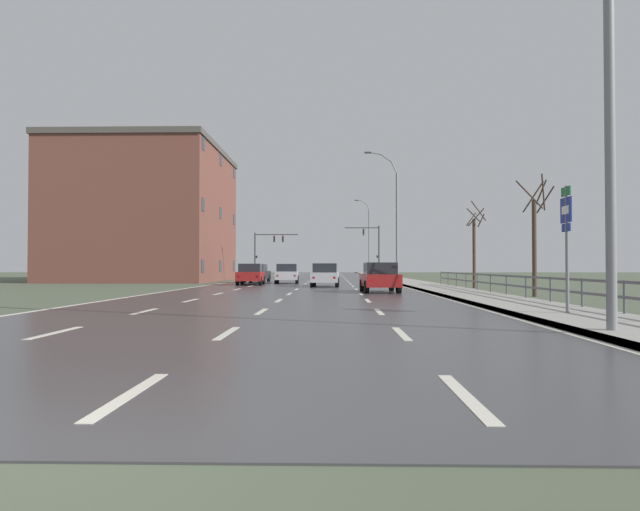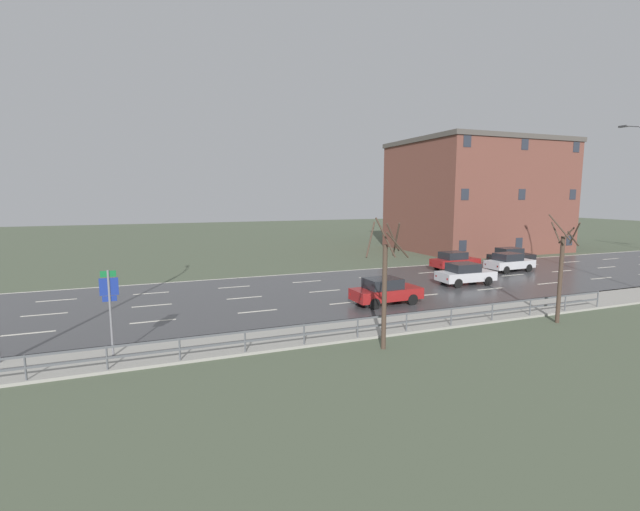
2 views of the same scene
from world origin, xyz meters
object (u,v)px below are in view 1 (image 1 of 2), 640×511
Objects in this scene: car_far_left at (251,274)px; traffic_signal_right at (373,244)px; street_lamp_distant at (368,238)px; highway_sign at (567,233)px; traffic_signal_left at (266,246)px; car_near_right at (380,277)px; car_distant at (325,275)px; street_lamp_midground at (395,219)px; car_far_right at (287,273)px; car_mid_centre at (257,273)px; street_lamp_foreground at (601,46)px; brick_building at (148,215)px.

traffic_signal_right is at bearing 66.82° from car_far_left.
highway_sign is (0.91, -69.13, -3.36)m from street_lamp_distant.
traffic_signal_left is 1.38× the size of car_near_right.
highway_sign is 28.74m from car_far_left.
traffic_signal_left is at bearing 104.78° from car_distant.
street_lamp_midground is 2.68× the size of car_far_right.
traffic_signal_right reaches higher than car_distant.
traffic_signal_right is (-0.29, -14.30, -1.47)m from street_lamp_distant.
car_far_right is (2.36, 3.73, 0.00)m from car_far_left.
street_lamp_distant is at bearing 90.76° from highway_sign.
street_lamp_distant is at bearing 84.74° from car_near_right.
car_mid_centre is 1.00× the size of car_far_right.
highway_sign is 0.84× the size of car_far_right.
street_lamp_foreground is at bearing -68.74° from car_mid_centre.
car_distant is at bearing -68.85° from car_far_right.
traffic_signal_right is 28.46m from brick_building.
car_near_right is 1.00× the size of car_distant.
street_lamp_midground is 12.49m from car_distant.
street_lamp_distant is (0.04, 73.12, -0.10)m from street_lamp_foreground.
car_distant is (-5.82, 26.52, -4.92)m from street_lamp_foreground.
street_lamp_foreground is at bearing -77.13° from traffic_signal_left.
street_lamp_distant is 47.22m from car_distant.
traffic_signal_left is at bearing 171.71° from traffic_signal_right.
car_far_right is (-9.93, 29.67, -1.46)m from highway_sign.
car_near_right is 16.53m from car_far_right.
street_lamp_foreground is 32.39m from car_far_left.
car_near_right is at bearing -49.42° from brick_building.
traffic_signal_left reaches higher than car_far_left.
street_lamp_distant reaches higher than car_mid_centre.
car_distant and car_far_left have the same top height.
traffic_signal_right is at bearing -8.29° from traffic_signal_left.
traffic_signal_left is at bearing 98.30° from car_mid_centre.
brick_building is at bearing 118.76° from street_lamp_foreground.
street_lamp_midground is (-0.03, 36.56, -0.28)m from street_lamp_foreground.
car_distant is at bearing -41.71° from brick_building.
street_lamp_midground is 36.56m from street_lamp_distant.
car_distant is at bearing -99.78° from traffic_signal_right.
car_near_right is at bearing -70.91° from car_far_right.
traffic_signal_left is at bearing 92.56° from car_far_left.
street_lamp_midground is 13.91m from car_far_left.
highway_sign is at bearing -77.39° from car_near_right.
brick_building is (-23.87, 37.75, 4.05)m from highway_sign.
street_lamp_distant is 2.76× the size of car_distant.
traffic_signal_left is 44.02m from car_near_right.
highway_sign is at bearing -71.74° from car_distant.
car_far_left is at bearing 123.95° from car_near_right.
car_distant is 0.99× the size of car_far_right.
car_mid_centre is at bearing 107.88° from street_lamp_foreground.
car_mid_centre is at bearing 122.22° from car_distant.
street_lamp_midground reaches higher than highway_sign.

